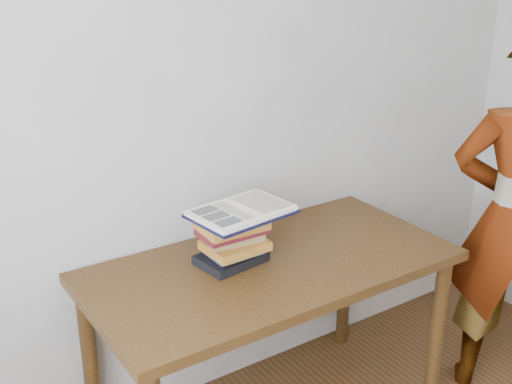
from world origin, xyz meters
TOP-DOWN VIEW (x-y plane):
  - desk at (0.09, 1.38)m, footprint 1.40×0.70m
  - book_stack at (-0.04, 1.45)m, footprint 0.26×0.22m
  - open_book at (0.01, 1.46)m, footprint 0.39×0.30m

SIDE VIEW (x-z plane):
  - desk at x=0.09m, z-range 0.28..1.03m
  - book_stack at x=-0.04m, z-range 0.75..0.94m
  - open_book at x=0.01m, z-range 0.94..0.97m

